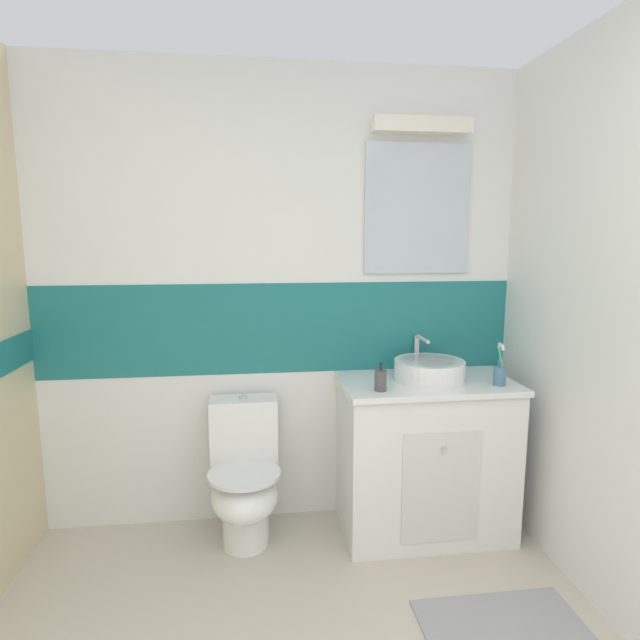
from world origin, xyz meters
TOP-DOWN VIEW (x-y plane):
  - wall_back_tiled at (0.01, 2.45)m, footprint 3.20×0.20m
  - vanity_cabinet at (0.75, 2.14)m, footprint 0.91×0.54m
  - sink_basin at (0.77, 2.15)m, footprint 0.37×0.42m
  - toilet at (-0.22, 2.15)m, footprint 0.37×0.50m
  - toothbrush_cup at (1.09, 2.00)m, footprint 0.06×0.06m
  - soap_dispenser at (0.46, 1.99)m, footprint 0.06×0.06m
  - bath_mat at (0.85, 1.36)m, footprint 0.68×0.44m

SIDE VIEW (x-z plane):
  - bath_mat at x=0.85m, z-range 0.00..0.01m
  - toilet at x=-0.22m, z-range -0.03..0.73m
  - vanity_cabinet at x=0.75m, z-range 0.00..0.85m
  - soap_dispenser at x=0.46m, z-range 0.83..0.98m
  - sink_basin at x=0.77m, z-range 0.80..1.01m
  - toothbrush_cup at x=1.09m, z-range 0.80..1.02m
  - wall_back_tiled at x=0.01m, z-range 0.01..2.51m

